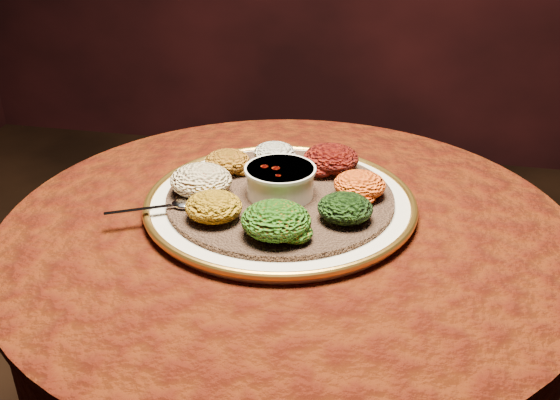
# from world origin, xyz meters

# --- Properties ---
(table) EXTENTS (0.96, 0.96, 0.73)m
(table) POSITION_xyz_m (0.00, 0.00, 0.55)
(table) COLOR black
(table) RESTS_ON ground
(platter) EXTENTS (0.51, 0.51, 0.02)m
(platter) POSITION_xyz_m (-0.02, 0.04, 0.75)
(platter) COLOR beige
(platter) RESTS_ON table
(injera) EXTENTS (0.44, 0.44, 0.01)m
(injera) POSITION_xyz_m (-0.02, 0.04, 0.76)
(injera) COLOR brown
(injera) RESTS_ON platter
(stew_bowl) EXTENTS (0.12, 0.12, 0.05)m
(stew_bowl) POSITION_xyz_m (-0.02, 0.04, 0.79)
(stew_bowl) COLOR silver
(stew_bowl) RESTS_ON injera
(spoon) EXTENTS (0.14, 0.08, 0.01)m
(spoon) POSITION_xyz_m (-0.18, -0.05, 0.77)
(spoon) COLOR silver
(spoon) RESTS_ON injera
(portion_ayib) EXTENTS (0.08, 0.08, 0.04)m
(portion_ayib) POSITION_xyz_m (-0.06, 0.17, 0.78)
(portion_ayib) COLOR beige
(portion_ayib) RESTS_ON injera
(portion_kitfo) EXTENTS (0.10, 0.10, 0.05)m
(portion_kitfo) POSITION_xyz_m (0.05, 0.15, 0.79)
(portion_kitfo) COLOR black
(portion_kitfo) RESTS_ON injera
(portion_tikil) EXTENTS (0.09, 0.08, 0.04)m
(portion_tikil) POSITION_xyz_m (0.11, 0.06, 0.78)
(portion_tikil) COLOR #A2560D
(portion_tikil) RESTS_ON injera
(portion_gomen) EXTENTS (0.09, 0.08, 0.04)m
(portion_gomen) POSITION_xyz_m (0.10, -0.03, 0.78)
(portion_gomen) COLOR black
(portion_gomen) RESTS_ON injera
(portion_mixveg) EXTENTS (0.11, 0.10, 0.05)m
(portion_mixveg) POSITION_xyz_m (0.00, -0.10, 0.79)
(portion_mixveg) COLOR #A1400A
(portion_mixveg) RESTS_ON injera
(portion_kik) EXTENTS (0.09, 0.09, 0.04)m
(portion_kik) POSITION_xyz_m (-0.11, -0.07, 0.78)
(portion_kik) COLOR #A66F0E
(portion_kik) RESTS_ON injera
(portion_timatim) EXTENTS (0.11, 0.10, 0.05)m
(portion_timatim) POSITION_xyz_m (-0.15, 0.01, 0.79)
(portion_timatim) COLOR maroon
(portion_timatim) RESTS_ON injera
(portion_shiro) EXTENTS (0.08, 0.08, 0.04)m
(portion_shiro) POSITION_xyz_m (-0.14, 0.11, 0.78)
(portion_shiro) COLOR #8C4C10
(portion_shiro) RESTS_ON injera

